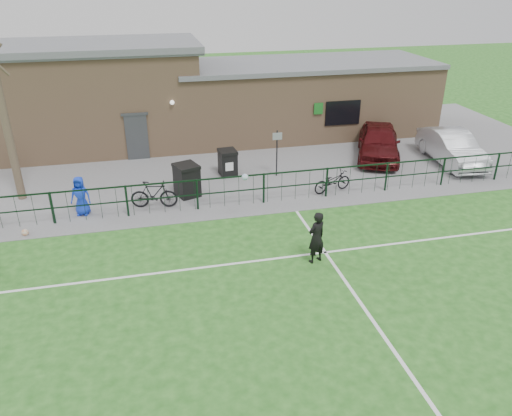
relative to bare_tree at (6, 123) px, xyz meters
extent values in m
plane|color=#215A1A|center=(8.00, -10.50, -3.00)|extent=(90.00, 90.00, 0.00)
cube|color=slate|center=(8.00, 3.00, -2.99)|extent=(34.00, 13.00, 0.02)
cube|color=white|center=(8.00, -2.70, -3.00)|extent=(28.00, 0.10, 0.01)
cube|color=white|center=(8.00, -6.50, -3.00)|extent=(28.00, 0.10, 0.01)
cube|color=white|center=(10.00, -10.50, -3.00)|extent=(0.10, 16.00, 0.01)
cube|color=black|center=(8.00, -2.50, -2.40)|extent=(28.00, 0.10, 1.20)
cylinder|color=#4B3C2E|center=(0.00, 0.00, 0.00)|extent=(0.30, 0.30, 6.00)
cube|color=black|center=(6.27, -1.17, -2.39)|extent=(1.04, 1.10, 1.19)
cube|color=black|center=(8.18, 0.58, -2.46)|extent=(0.75, 0.83, 1.03)
cylinder|color=black|center=(10.19, 0.01, -1.98)|extent=(0.08, 0.08, 2.00)
imported|color=#440C0E|center=(15.39, 1.12, -2.20)|extent=(3.56, 4.91, 1.55)
imported|color=#B7BBC0|center=(18.32, -0.25, -2.26)|extent=(1.95, 4.53, 1.45)
imported|color=black|center=(4.96, -1.98, -2.46)|extent=(1.78, 0.80, 1.04)
imported|color=black|center=(11.89, -2.12, -2.54)|extent=(1.77, 1.00, 0.88)
imported|color=blue|center=(2.41, -1.98, -2.26)|extent=(0.79, 0.61, 1.44)
imported|color=black|center=(9.51, -6.92, -2.17)|extent=(0.71, 0.59, 1.65)
sphere|color=white|center=(7.97, -4.00, -1.25)|extent=(0.22, 0.22, 0.22)
sphere|color=silver|center=(0.64, -3.18, -2.88)|extent=(0.23, 0.23, 0.23)
cube|color=tan|center=(8.00, 6.00, -1.25)|extent=(24.00, 5.00, 3.50)
cube|color=tan|center=(1.76, 6.00, 1.10)|extent=(11.52, 5.00, 1.20)
cube|color=#54575B|center=(1.76, 6.00, 1.82)|extent=(12.02, 5.40, 0.28)
cube|color=#54575B|center=(13.28, 6.00, 0.60)|extent=(13.44, 5.30, 0.22)
cube|color=#383A3D|center=(4.50, 3.47, -1.95)|extent=(1.00, 0.08, 2.10)
cube|color=black|center=(14.50, 3.47, -1.40)|extent=(1.80, 0.08, 1.20)
cube|color=#19661E|center=(13.20, 3.42, -1.10)|extent=(0.45, 0.04, 0.55)
camera|label=1|loc=(4.81, -19.13, 5.05)|focal=35.00mm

